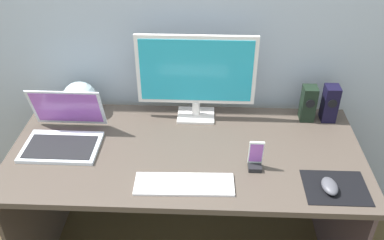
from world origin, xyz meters
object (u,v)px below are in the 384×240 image
at_px(speaker_right, 330,103).
at_px(mouse, 330,186).
at_px(keyboard_external, 184,184).
at_px(laptop, 63,133).
at_px(fishbowl, 80,99).
at_px(phone_in_dock, 255,159).
at_px(monitor, 196,74).
at_px(speaker_near_monitor, 308,103).

bearing_deg(speaker_right, mouse, -101.46).
relative_size(speaker_right, keyboard_external, 0.46).
relative_size(laptop, mouse, 3.35).
xyz_separation_m(fishbowl, phone_in_dock, (0.83, -0.39, -0.03)).
bearing_deg(phone_in_dock, keyboard_external, -158.01).
bearing_deg(laptop, monitor, 21.59).
relative_size(speaker_near_monitor, mouse, 1.77).
distance_m(fishbowl, mouse, 1.22).
distance_m(speaker_near_monitor, mouse, 0.51).
distance_m(monitor, speaker_right, 0.66).
relative_size(keyboard_external, phone_in_dock, 2.84).
height_order(monitor, laptop, monitor).
height_order(speaker_near_monitor, fishbowl, speaker_near_monitor).
relative_size(monitor, keyboard_external, 1.41).
height_order(speaker_right, keyboard_external, speaker_right).
xyz_separation_m(monitor, speaker_right, (0.64, 0.00, -0.14)).
bearing_deg(fishbowl, keyboard_external, -43.00).
bearing_deg(phone_in_dock, monitor, 124.34).
height_order(monitor, speaker_right, monitor).
distance_m(fishbowl, phone_in_dock, 0.92).
relative_size(fishbowl, phone_in_dock, 1.24).
relative_size(speaker_near_monitor, keyboard_external, 0.45).
relative_size(laptop, fishbowl, 1.94).
bearing_deg(speaker_right, phone_in_dock, -135.02).
relative_size(speaker_right, mouse, 1.82).
xyz_separation_m(speaker_right, mouse, (-0.10, -0.50, -0.07)).
distance_m(monitor, keyboard_external, 0.55).
height_order(speaker_right, fishbowl, speaker_right).
height_order(fishbowl, keyboard_external, fishbowl).
bearing_deg(keyboard_external, phone_in_dock, 20.53).
distance_m(laptop, mouse, 1.16).
relative_size(monitor, mouse, 5.56).
bearing_deg(speaker_right, speaker_near_monitor, -180.00).
xyz_separation_m(speaker_near_monitor, phone_in_dock, (-0.28, -0.38, -0.04)).
height_order(mouse, phone_in_dock, phone_in_dock).
distance_m(monitor, mouse, 0.77).
xyz_separation_m(monitor, laptop, (-0.59, -0.23, -0.19)).
relative_size(fishbowl, mouse, 1.73).
height_order(monitor, phone_in_dock, monitor).
relative_size(speaker_right, laptop, 0.54).
relative_size(monitor, speaker_right, 3.05).
bearing_deg(speaker_near_monitor, speaker_right, 0.00).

